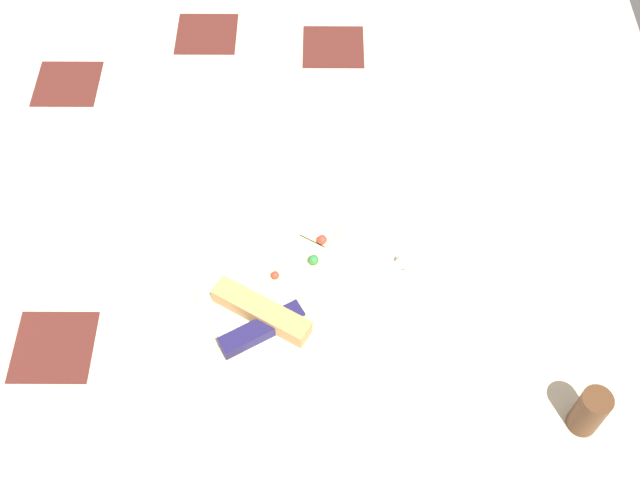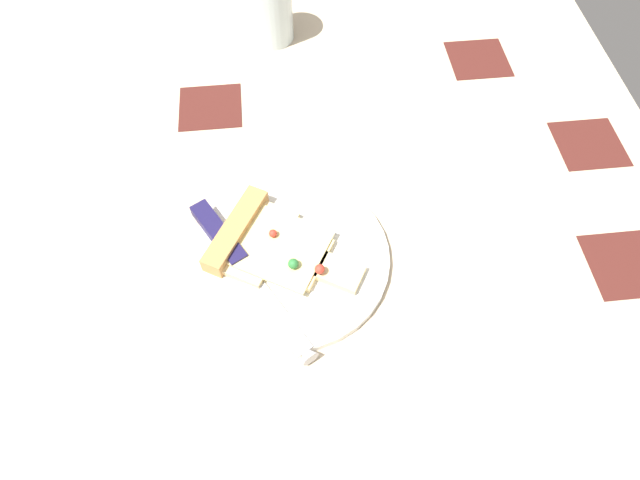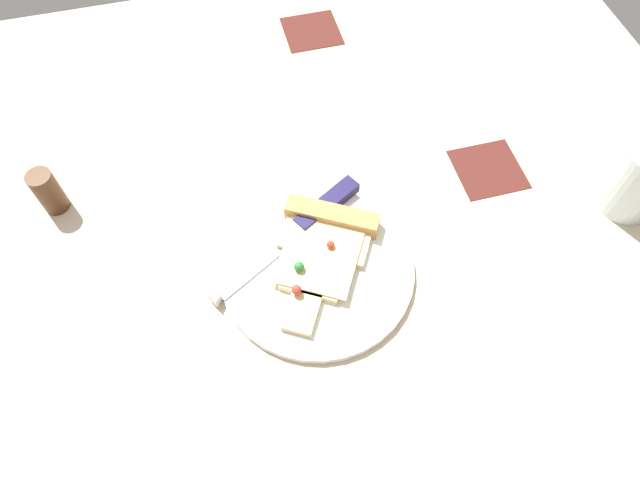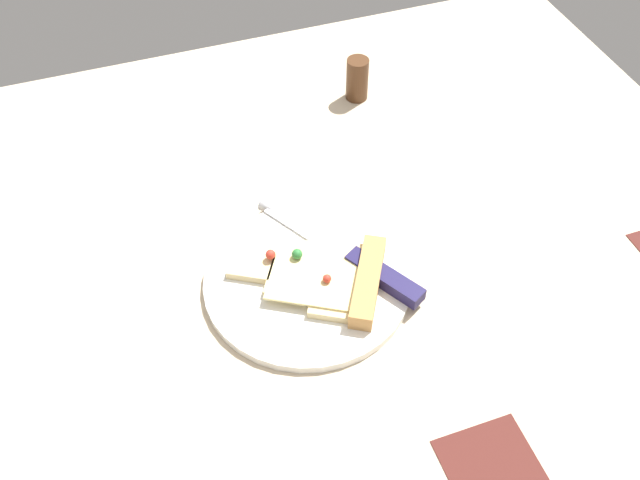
{
  "view_description": "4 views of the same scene",
  "coord_description": "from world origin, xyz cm",
  "px_view_note": "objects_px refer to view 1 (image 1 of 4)",
  "views": [
    {
      "loc": [
        45.74,
        8.3,
        80.02
      ],
      "look_at": [
        -7.33,
        8.04,
        2.18
      ],
      "focal_mm": 44.11,
      "sensor_mm": 36.0,
      "label": 1
    },
    {
      "loc": [
        -3.75,
        37.93,
        55.77
      ],
      "look_at": [
        -7.32,
        4.24,
        2.66
      ],
      "focal_mm": 30.28,
      "sensor_mm": 36.0,
      "label": 2
    },
    {
      "loc": [
        -35.56,
        12.94,
        61.49
      ],
      "look_at": [
        -1.65,
        4.14,
        4.05
      ],
      "focal_mm": 31.59,
      "sensor_mm": 36.0,
      "label": 3
    },
    {
      "loc": [
        -19.07,
        -43.47,
        65.22
      ],
      "look_at": [
        -0.88,
        8.14,
        3.36
      ],
      "focal_mm": 40.01,
      "sensor_mm": 36.0,
      "label": 4
    }
  ],
  "objects_px": {
    "knife": "(298,312)",
    "pepper_shaker": "(589,411)",
    "plate": "(294,274)",
    "pizza_slice": "(282,284)"
  },
  "relations": [
    {
      "from": "knife",
      "to": "pepper_shaker",
      "type": "distance_m",
      "value": 0.33
    },
    {
      "from": "plate",
      "to": "pizza_slice",
      "type": "height_order",
      "value": "pizza_slice"
    },
    {
      "from": "pizza_slice",
      "to": "plate",
      "type": "bearing_deg",
      "value": 90.43
    },
    {
      "from": "plate",
      "to": "pizza_slice",
      "type": "bearing_deg",
      "value": -29.73
    },
    {
      "from": "pizza_slice",
      "to": "knife",
      "type": "distance_m",
      "value": 0.04
    },
    {
      "from": "knife",
      "to": "pizza_slice",
      "type": "bearing_deg",
      "value": 177.19
    },
    {
      "from": "plate",
      "to": "pepper_shaker",
      "type": "bearing_deg",
      "value": 59.49
    },
    {
      "from": "plate",
      "to": "pepper_shaker",
      "type": "height_order",
      "value": "pepper_shaker"
    },
    {
      "from": "plate",
      "to": "knife",
      "type": "height_order",
      "value": "knife"
    },
    {
      "from": "knife",
      "to": "plate",
      "type": "bearing_deg",
      "value": 155.64
    }
  ]
}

